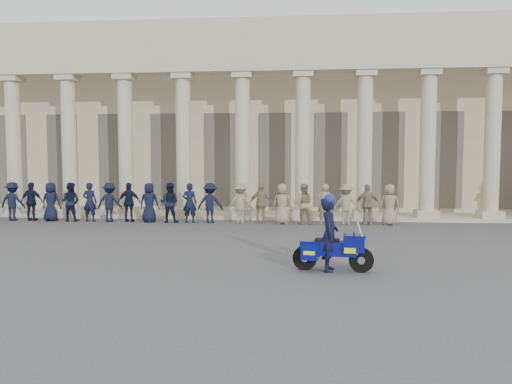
# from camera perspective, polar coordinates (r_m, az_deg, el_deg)

# --- Properties ---
(ground) EXTENTS (90.00, 90.00, 0.00)m
(ground) POSITION_cam_1_polar(r_m,az_deg,el_deg) (13.82, -0.10, -7.24)
(ground) COLOR #464649
(ground) RESTS_ON ground
(building) EXTENTS (40.00, 12.50, 9.00)m
(building) POSITION_cam_1_polar(r_m,az_deg,el_deg) (28.32, 2.71, 7.75)
(building) COLOR #BBAC8C
(building) RESTS_ON ground
(officer_rank) EXTENTS (18.13, 0.62, 1.63)m
(officer_rank) POSITION_cam_1_polar(r_m,az_deg,el_deg) (20.72, -9.33, -1.22)
(officer_rank) COLOR black
(officer_rank) RESTS_ON ground
(motorcycle) EXTENTS (1.91, 0.81, 1.22)m
(motorcycle) POSITION_cam_1_polar(r_m,az_deg,el_deg) (12.00, 8.86, -6.45)
(motorcycle) COLOR black
(motorcycle) RESTS_ON ground
(rider) EXTENTS (0.48, 0.68, 1.84)m
(rider) POSITION_cam_1_polar(r_m,az_deg,el_deg) (11.94, 8.37, -4.64)
(rider) COLOR black
(rider) RESTS_ON ground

